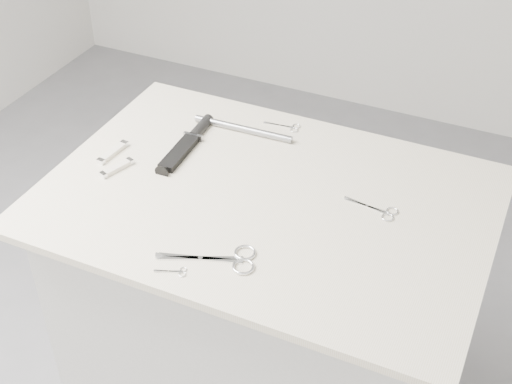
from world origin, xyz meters
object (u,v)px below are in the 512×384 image
at_px(large_shears, 228,259).
at_px(embroidery_scissors_a, 380,211).
at_px(plinth, 265,336).
at_px(sheathed_knife, 189,141).
at_px(pocket_knife_a, 113,152).
at_px(embroidery_scissors_b, 288,127).
at_px(pocket_knife_b, 117,168).
at_px(metal_rail, 243,129).
at_px(tiny_scissors, 175,272).

xyz_separation_m(large_shears, embroidery_scissors_a, (0.23, 0.28, -0.00)).
distance_m(plinth, sheathed_knife, 0.56).
relative_size(embroidery_scissors_a, pocket_knife_a, 1.20).
bearing_deg(plinth, large_shears, -86.11).
xyz_separation_m(plinth, sheathed_knife, (-0.26, 0.12, 0.48)).
relative_size(large_shears, embroidery_scissors_b, 2.09).
relative_size(pocket_knife_b, metal_rail, 0.34).
bearing_deg(embroidery_scissors_a, pocket_knife_b, -162.35).
height_order(sheathed_knife, pocket_knife_a, sheathed_knife).
bearing_deg(plinth, metal_rail, 126.41).
height_order(tiny_scissors, sheathed_knife, sheathed_knife).
relative_size(embroidery_scissors_a, embroidery_scissors_b, 1.28).
relative_size(embroidery_scissors_b, sheathed_knife, 0.39).
height_order(tiny_scissors, pocket_knife_a, pocket_knife_a).
bearing_deg(plinth, embroidery_scissors_a, 12.68).
distance_m(embroidery_scissors_a, pocket_knife_a, 0.66).
bearing_deg(pocket_knife_b, large_shears, -94.55).
distance_m(large_shears, tiny_scissors, 0.11).
distance_m(large_shears, pocket_knife_a, 0.47).
bearing_deg(pocket_knife_b, sheathed_knife, -11.67).
relative_size(pocket_knife_a, pocket_knife_b, 1.13).
relative_size(embroidery_scissors_a, metal_rail, 0.46).
height_order(embroidery_scissors_b, tiny_scissors, same).
bearing_deg(tiny_scissors, sheathed_knife, 93.94).
xyz_separation_m(large_shears, sheathed_knife, (-0.27, 0.34, 0.01)).
bearing_deg(pocket_knife_a, plinth, -83.80).
bearing_deg(pocket_knife_b, plinth, -62.14).
bearing_deg(pocket_knife_b, pocket_knife_a, 61.07).
height_order(plinth, embroidery_scissors_b, embroidery_scissors_b).
xyz_separation_m(pocket_knife_a, metal_rail, (0.24, 0.22, 0.00)).
bearing_deg(pocket_knife_a, tiny_scissors, -124.90).
relative_size(tiny_scissors, metal_rail, 0.24).
bearing_deg(tiny_scissors, metal_rail, 79.35).
bearing_deg(plinth, sheathed_knife, 155.97).
height_order(pocket_knife_a, metal_rail, metal_rail).
bearing_deg(pocket_knife_a, large_shears, -111.57).
distance_m(plinth, pocket_knife_a, 0.63).
xyz_separation_m(embroidery_scissors_b, pocket_knife_a, (-0.34, -0.29, 0.00)).
height_order(embroidery_scissors_a, pocket_knife_b, pocket_knife_b).
xyz_separation_m(embroidery_scissors_b, sheathed_knife, (-0.19, -0.17, 0.01)).
relative_size(plinth, large_shears, 4.52).
distance_m(embroidery_scissors_b, pocket_knife_a, 0.44).
height_order(embroidery_scissors_a, embroidery_scissors_b, same).
relative_size(plinth, metal_rail, 3.40).
xyz_separation_m(large_shears, pocket_knife_b, (-0.38, 0.17, 0.00)).
height_order(large_shears, pocket_knife_b, pocket_knife_b).
bearing_deg(metal_rail, embroidery_scissors_a, -21.87).
bearing_deg(tiny_scissors, pocket_knife_a, 117.89).
relative_size(large_shears, embroidery_scissors_a, 1.63).
distance_m(sheathed_knife, pocket_knife_a, 0.19).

